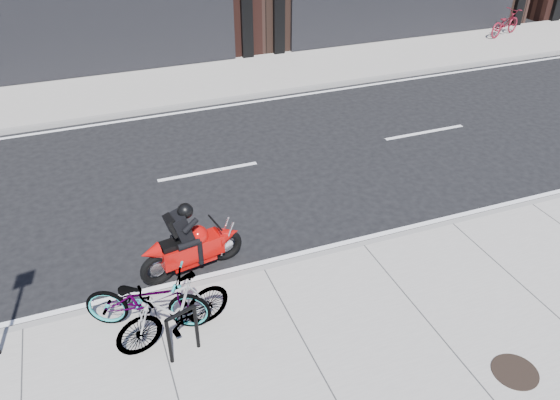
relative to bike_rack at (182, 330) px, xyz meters
name	(u,v)px	position (x,y,z in m)	size (l,w,h in m)	color
ground	(233,216)	(1.73, 3.39, -0.63)	(120.00, 120.00, 0.00)	black
sidewalk_far	(163,86)	(1.73, 11.14, -0.57)	(60.00, 3.50, 0.13)	gray
bike_rack	(182,330)	(0.00, 0.00, 0.00)	(0.49, 0.20, 0.85)	black
bicycle_front	(147,300)	(-0.37, 0.79, 0.01)	(0.68, 1.95, 1.02)	gray
bicycle_rear	(174,310)	(-0.04, 0.39, 0.05)	(0.52, 1.82, 1.10)	gray
motorcycle	(196,243)	(0.67, 2.00, -0.04)	(1.94, 0.64, 1.46)	black
bicycle_far	(505,23)	(15.56, 11.72, -0.01)	(0.65, 1.86, 0.98)	maroon
manhole_cover	(515,372)	(4.33, -2.01, -0.49)	(0.66, 0.66, 0.01)	black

